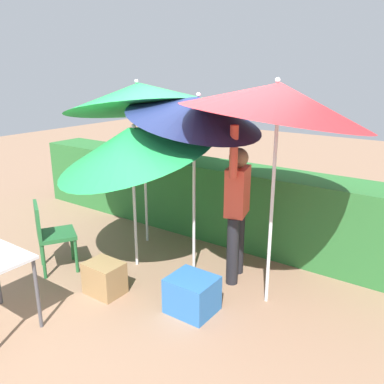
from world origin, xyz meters
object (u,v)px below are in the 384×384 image
Objects in this scene: umbrella_orange at (140,96)px; umbrella_navy at (277,100)px; person_vendor at (237,205)px; chair_plastic at (50,232)px; crate_cardboard at (105,278)px; cooler_box at (192,294)px; umbrella_rainbow at (196,109)px; umbrella_yellow at (133,141)px.

umbrella_orange reaches higher than umbrella_navy.
umbrella_orange is at bearing 173.85° from person_vendor.
umbrella_orange is 2.09m from chair_plastic.
chair_plastic is at bearing 179.73° from crate_cardboard.
umbrella_navy is 2.66m from crate_cardboard.
chair_plastic is at bearing -159.70° from umbrella_navy.
cooler_box is at bearing -33.30° from umbrella_orange.
umbrella_orange is at bearing 167.28° from umbrella_rainbow.
person_vendor is (-0.52, 0.23, -1.22)m from umbrella_navy.
chair_plastic reaches higher than crate_cardboard.
umbrella_navy reaches higher than umbrella_yellow.
chair_plastic is at bearing -143.00° from umbrella_rainbow.
umbrella_yellow is 0.86× the size of umbrella_navy.
umbrella_navy reaches higher than crate_cardboard.
umbrella_orange reaches higher than umbrella_yellow.
umbrella_orange is 0.91m from umbrella_yellow.
umbrella_rainbow is 1.19m from person_vendor.
crate_cardboard is (-1.54, -0.92, -1.96)m from umbrella_navy.
umbrella_orange is 2.39m from crate_cardboard.
cooler_box is (-0.54, -0.64, -1.96)m from umbrella_navy.
umbrella_yellow is 1.53m from chair_plastic.
umbrella_rainbow reaches higher than person_vendor.
chair_plastic is (-0.35, -1.33, -1.58)m from umbrella_orange.
crate_cardboard is (-1.01, -0.28, -0.01)m from cooler_box.
umbrella_rainbow is 1.11m from umbrella_orange.
umbrella_rainbow is at bearing 37.00° from chair_plastic.
cooler_box is at bearing 15.57° from crate_cardboard.
chair_plastic is at bearing -171.92° from cooler_box.
person_vendor is 2.32m from chair_plastic.
person_vendor is (1.61, -0.17, -1.15)m from umbrella_orange.
crate_cardboard is at bearing -66.11° from umbrella_orange.
cooler_box reaches higher than crate_cardboard.
crate_cardboard is at bearing -131.51° from person_vendor.
umbrella_yellow is (-0.63, -0.39, -0.38)m from umbrella_rainbow.
cooler_box is at bearing -129.80° from umbrella_navy.
umbrella_navy is 5.33× the size of cooler_box.
umbrella_navy is at bearing 30.88° from crate_cardboard.
umbrella_yellow is 1.88m from cooler_box.
crate_cardboard is (0.94, -0.00, -0.33)m from chair_plastic.
cooler_box is (1.60, -1.05, -1.89)m from umbrella_orange.
chair_plastic is at bearing -149.60° from person_vendor.
umbrella_yellow is at bearing 160.16° from cooler_box.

